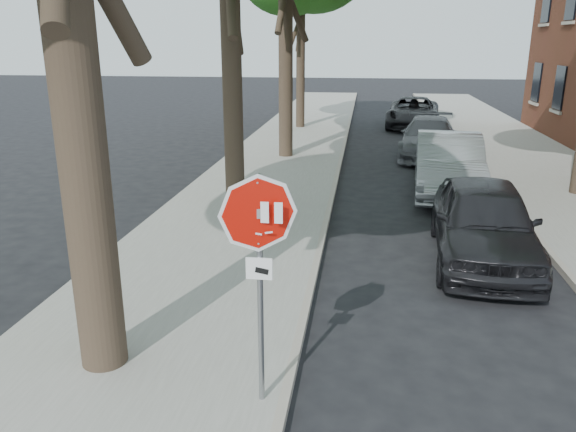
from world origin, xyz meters
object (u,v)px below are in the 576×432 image
car_b (448,164)px  car_d (413,112)px  car_c (429,138)px  car_a (484,222)px  stop_sign (259,247)px

car_b → car_d: (0.00, 12.37, -0.09)m
car_c → car_d: size_ratio=0.93×
car_a → car_b: size_ratio=0.92×
car_b → car_c: car_b is taller
car_c → car_a: bearing=-83.1°
stop_sign → car_a: 6.14m
car_a → stop_sign: bearing=-119.2°
car_b → car_d: 12.37m
car_b → car_d: size_ratio=0.95×
stop_sign → car_b: (3.30, 9.98, -1.15)m
car_d → car_c: bearing=-83.9°
stop_sign → car_d: 22.63m
car_a → car_b: bearing=94.1°
car_a → car_d: 17.31m
car_a → car_b: car_b is taller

